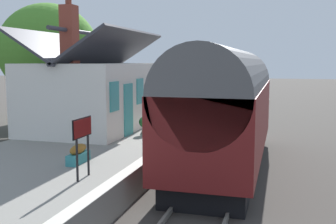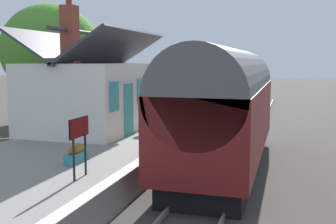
# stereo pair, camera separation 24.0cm
# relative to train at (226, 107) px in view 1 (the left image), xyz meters

# --- Properties ---
(ground_plane) EXTENTS (160.00, 160.00, 0.00)m
(ground_plane) POSITION_rel_train_xyz_m (0.77, 0.90, -2.22)
(ground_plane) COLOR #423D38
(platform) EXTENTS (32.00, 6.21, 0.86)m
(platform) POSITION_rel_train_xyz_m (0.77, 5.00, -1.79)
(platform) COLOR gray
(platform) RESTS_ON ground
(platform_edge_coping) EXTENTS (32.00, 0.36, 0.02)m
(platform_edge_coping) POSITION_rel_train_xyz_m (0.77, 2.08, -1.35)
(platform_edge_coping) COLOR beige
(platform_edge_coping) RESTS_ON platform
(rail_near) EXTENTS (52.00, 0.08, 0.14)m
(rail_near) POSITION_rel_train_xyz_m (0.77, -0.72, -2.15)
(rail_near) COLOR gray
(rail_near) RESTS_ON ground
(rail_far) EXTENTS (52.00, 0.08, 0.14)m
(rail_far) POSITION_rel_train_xyz_m (0.77, 0.72, -2.15)
(rail_far) COLOR gray
(rail_far) RESTS_ON ground
(train) EXTENTS (10.39, 2.73, 4.32)m
(train) POSITION_rel_train_xyz_m (0.00, 0.00, 0.00)
(train) COLOR black
(train) RESTS_ON ground
(station_building) EXTENTS (6.67, 4.40, 5.51)m
(station_building) POSITION_rel_train_xyz_m (1.82, 6.12, 0.22)
(station_building) COLOR white
(station_building) RESTS_ON platform
(bench_platform_end) EXTENTS (1.40, 0.44, 0.88)m
(bench_platform_end) POSITION_rel_train_xyz_m (11.82, 4.24, -0.89)
(bench_platform_end) COLOR brown
(bench_platform_end) RESTS_ON platform
(planter_bench_left) EXTENTS (0.94, 0.32, 0.57)m
(planter_bench_left) POSITION_rel_train_xyz_m (-3.83, 3.81, -1.09)
(planter_bench_left) COLOR teal
(planter_bench_left) RESTS_ON platform
(planter_corner_building) EXTENTS (0.42, 0.42, 0.73)m
(planter_corner_building) POSITION_rel_train_xyz_m (1.19, 3.50, -0.97)
(planter_corner_building) COLOR gray
(planter_corner_building) RESTS_ON platform
(station_sign_board) EXTENTS (0.96, 0.06, 1.57)m
(station_sign_board) POSITION_rel_train_xyz_m (-5.19, 2.94, -0.17)
(station_sign_board) COLOR black
(station_sign_board) RESTS_ON platform
(tree_distant) EXTENTS (5.06, 5.38, 6.91)m
(tree_distant) POSITION_rel_train_xyz_m (5.00, 10.22, 2.18)
(tree_distant) COLOR #4C3828
(tree_distant) RESTS_ON ground
(tree_far_right) EXTENTS (3.75, 3.65, 6.45)m
(tree_far_right) POSITION_rel_train_xyz_m (12.49, 12.65, 2.38)
(tree_far_right) COLOR #4C3828
(tree_far_right) RESTS_ON ground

